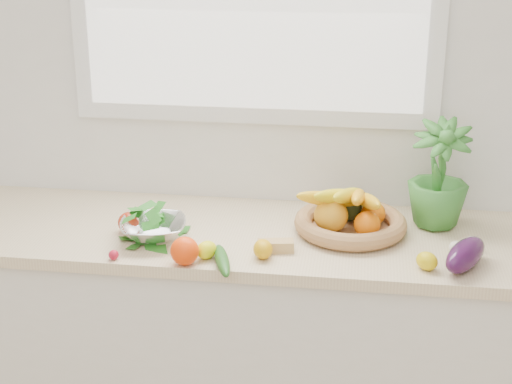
# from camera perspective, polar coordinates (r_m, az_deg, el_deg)

# --- Properties ---
(back_wall) EXTENTS (4.50, 0.02, 2.70)m
(back_wall) POSITION_cam_1_polar(r_m,az_deg,el_deg) (2.80, -0.10, 8.11)
(back_wall) COLOR white
(back_wall) RESTS_ON ground
(counter_cabinet) EXTENTS (2.20, 0.58, 0.86)m
(counter_cabinet) POSITION_cam_1_polar(r_m,az_deg,el_deg) (2.88, -0.95, -11.40)
(counter_cabinet) COLOR silver
(counter_cabinet) RESTS_ON ground
(countertop) EXTENTS (2.24, 0.62, 0.04)m
(countertop) POSITION_cam_1_polar(r_m,az_deg,el_deg) (2.67, -1.00, -3.21)
(countertop) COLOR beige
(countertop) RESTS_ON counter_cabinet
(orange_loose) EXTENTS (0.11, 0.11, 0.09)m
(orange_loose) POSITION_cam_1_polar(r_m,az_deg,el_deg) (2.42, -5.21, -4.29)
(orange_loose) COLOR #FF4008
(orange_loose) RESTS_ON countertop
(lemon_a) EXTENTS (0.08, 0.09, 0.06)m
(lemon_a) POSITION_cam_1_polar(r_m,az_deg,el_deg) (2.45, 0.50, -4.18)
(lemon_a) COLOR #D99A0B
(lemon_a) RESTS_ON countertop
(lemon_b) EXTENTS (0.08, 0.09, 0.06)m
(lemon_b) POSITION_cam_1_polar(r_m,az_deg,el_deg) (2.46, -3.62, -4.23)
(lemon_b) COLOR yellow
(lemon_b) RESTS_ON countertop
(lemon_c) EXTENTS (0.09, 0.09, 0.06)m
(lemon_c) POSITION_cam_1_polar(r_m,az_deg,el_deg) (2.44, 12.33, -4.92)
(lemon_c) COLOR #D6B90B
(lemon_c) RESTS_ON countertop
(apple) EXTENTS (0.09, 0.09, 0.07)m
(apple) POSITION_cam_1_polar(r_m,az_deg,el_deg) (2.67, -9.24, -2.21)
(apple) COLOR #B0260E
(apple) RESTS_ON countertop
(ginger) EXTENTS (0.12, 0.07, 0.04)m
(ginger) POSITION_cam_1_polar(r_m,az_deg,el_deg) (2.51, 1.44, -3.94)
(ginger) COLOR tan
(ginger) RESTS_ON countertop
(garlic_a) EXTENTS (0.05, 0.05, 0.04)m
(garlic_a) POSITION_cam_1_polar(r_m,az_deg,el_deg) (2.57, 14.37, -3.95)
(garlic_a) COLOR silver
(garlic_a) RESTS_ON countertop
(garlic_b) EXTENTS (0.06, 0.06, 0.04)m
(garlic_b) POSITION_cam_1_polar(r_m,az_deg,el_deg) (2.64, 5.36, -2.59)
(garlic_b) COLOR beige
(garlic_b) RESTS_ON countertop
(garlic_c) EXTENTS (0.06, 0.06, 0.04)m
(garlic_c) POSITION_cam_1_polar(r_m,az_deg,el_deg) (2.61, 15.39, -3.61)
(garlic_c) COLOR silver
(garlic_c) RESTS_ON countertop
(eggplant) EXTENTS (0.18, 0.24, 0.09)m
(eggplant) POSITION_cam_1_polar(r_m,az_deg,el_deg) (2.47, 14.98, -4.43)
(eggplant) COLOR #310E35
(eggplant) RESTS_ON countertop
(cucumber) EXTENTS (0.10, 0.22, 0.04)m
(cucumber) POSITION_cam_1_polar(r_m,az_deg,el_deg) (2.41, -2.47, -4.99)
(cucumber) COLOR #1A5017
(cucumber) RESTS_ON countertop
(radish) EXTENTS (0.04, 0.04, 0.03)m
(radish) POSITION_cam_1_polar(r_m,az_deg,el_deg) (2.49, -10.31, -4.52)
(radish) COLOR #B6162E
(radish) RESTS_ON countertop
(potted_herb) EXTENTS (0.21, 0.21, 0.36)m
(potted_herb) POSITION_cam_1_polar(r_m,az_deg,el_deg) (2.70, 13.16, 1.33)
(potted_herb) COLOR #367D2D
(potted_herb) RESTS_ON countertop
(fruit_basket) EXTENTS (0.49, 0.49, 0.19)m
(fruit_basket) POSITION_cam_1_polar(r_m,az_deg,el_deg) (2.65, 6.83, -1.83)
(fruit_basket) COLOR #AA814B
(fruit_basket) RESTS_ON countertop
(colander_with_spinach) EXTENTS (0.26, 0.26, 0.12)m
(colander_with_spinach) POSITION_cam_1_polar(r_m,az_deg,el_deg) (2.59, -7.49, -2.34)
(colander_with_spinach) COLOR white
(colander_with_spinach) RESTS_ON countertop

